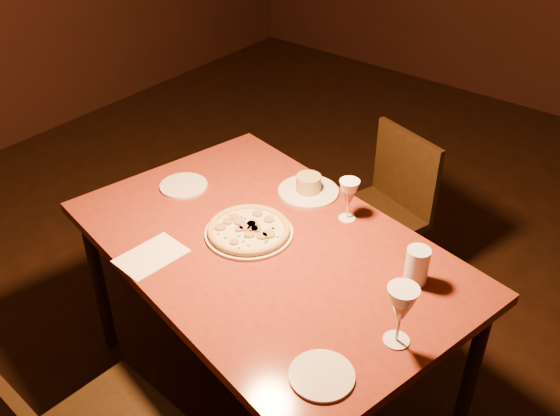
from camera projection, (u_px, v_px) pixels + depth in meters
The scene contains 10 objects.
dining_table at pixel (268, 259), 2.19m from camera, with size 1.55×1.17×0.75m.
chair_far at pixel (383, 208), 2.86m from camera, with size 0.49×0.49×0.80m.
pizza_plate at pixel (249, 230), 2.19m from camera, with size 0.31×0.31×0.03m.
ramekin_saucer at pixel (308, 187), 2.41m from camera, with size 0.24×0.24×0.07m.
wine_glass_far at pixel (348, 200), 2.23m from camera, with size 0.07×0.07×0.16m, color #A35B43, non-canonical shape.
wine_glass_right at pixel (400, 315), 1.73m from camera, with size 0.09×0.09×0.20m, color #A35B43, non-canonical shape.
water_tumbler at pixel (417, 266), 1.96m from camera, with size 0.08×0.08×0.13m, color silver.
side_plate_left at pixel (184, 186), 2.45m from camera, with size 0.19×0.19×0.01m, color silver.
side_plate_near at pixel (322, 375), 1.67m from camera, with size 0.18×0.18×0.01m, color silver.
menu_card at pixel (151, 256), 2.10m from camera, with size 0.15×0.22×0.00m, color white.
Camera 1 is at (0.80, -1.11, 2.07)m, focal length 40.00 mm.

